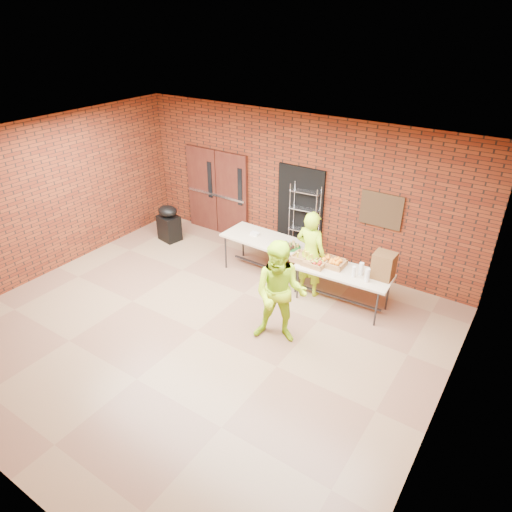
{
  "coord_description": "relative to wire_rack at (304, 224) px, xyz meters",
  "views": [
    {
      "loc": [
        4.46,
        -4.78,
        5.06
      ],
      "look_at": [
        0.32,
        1.4,
        0.97
      ],
      "focal_mm": 32.0,
      "sensor_mm": 36.0,
      "label": 1
    }
  ],
  "objects": [
    {
      "name": "basket_oranges",
      "position": [
        1.19,
        -1.06,
        -0.09
      ],
      "size": [
        0.47,
        0.37,
        0.15
      ],
      "color": "#A57142",
      "rests_on": "table_right"
    },
    {
      "name": "coffee_dispenser",
      "position": [
        2.14,
        -0.96,
        0.09
      ],
      "size": [
        0.37,
        0.33,
        0.49
      ],
      "primitive_type": "cube",
      "color": "brown",
      "rests_on": "table_right"
    },
    {
      "name": "cup_stack_front",
      "position": [
        1.69,
        -1.23,
        -0.05
      ],
      "size": [
        0.07,
        0.07,
        0.21
      ],
      "primitive_type": "cylinder",
      "color": "silver",
      "rests_on": "table_right"
    },
    {
      "name": "basket_bananas",
      "position": [
        0.69,
        -1.2,
        -0.09
      ],
      "size": [
        0.49,
        0.38,
        0.15
      ],
      "color": "#A57142",
      "rests_on": "table_right"
    },
    {
      "name": "table_left",
      "position": [
        -0.34,
        -0.93,
        -0.15
      ],
      "size": [
        1.98,
        0.87,
        0.8
      ],
      "rotation": [
        0.0,
        0.0,
        -0.03
      ],
      "color": "tan",
      "rests_on": "room"
    },
    {
      "name": "room",
      "position": [
        -0.29,
        -3.32,
        0.71
      ],
      "size": [
        8.08,
        7.08,
        3.28
      ],
      "color": "brown",
      "rests_on": "ground"
    },
    {
      "name": "table_right",
      "position": [
        1.46,
        -1.13,
        -0.21
      ],
      "size": [
        1.83,
        0.84,
        0.74
      ],
      "rotation": [
        0.0,
        0.0,
        0.05
      ],
      "color": "tan",
      "rests_on": "room"
    },
    {
      "name": "napkin_box",
      "position": [
        -0.68,
        -0.91,
        -0.05
      ],
      "size": [
        0.18,
        0.12,
        0.06
      ],
      "primitive_type": "cube",
      "color": "silver",
      "rests_on": "table_left"
    },
    {
      "name": "covered_grill",
      "position": [
        -3.19,
        -0.92,
        -0.44
      ],
      "size": [
        0.56,
        0.49,
        0.89
      ],
      "rotation": [
        0.0,
        0.0,
        -0.19
      ],
      "color": "black",
      "rests_on": "room"
    },
    {
      "name": "cup_stack_back",
      "position": [
        1.78,
        -1.09,
        -0.03
      ],
      "size": [
        0.08,
        0.08,
        0.25
      ],
      "primitive_type": "cylinder",
      "color": "silver",
      "rests_on": "table_right"
    },
    {
      "name": "muffin_tray",
      "position": [
        0.24,
        -0.99,
        -0.04
      ],
      "size": [
        0.4,
        0.4,
        0.1
      ],
      "color": "#16541E",
      "rests_on": "table_left"
    },
    {
      "name": "bronze_plaque",
      "position": [
        1.61,
        0.13,
        0.66
      ],
      "size": [
        0.85,
        0.04,
        0.7
      ],
      "primitive_type": "cube",
      "color": "#382716",
      "rests_on": "room"
    },
    {
      "name": "basket_apples",
      "position": [
        0.91,
        -1.25,
        -0.1
      ],
      "size": [
        0.42,
        0.33,
        0.13
      ],
      "color": "#A57142",
      "rests_on": "table_right"
    },
    {
      "name": "cup_stack_mid",
      "position": [
        1.96,
        -1.25,
        -0.02
      ],
      "size": [
        0.09,
        0.09,
        0.26
      ],
      "primitive_type": "cylinder",
      "color": "silver",
      "rests_on": "table_right"
    },
    {
      "name": "volunteer_man",
      "position": [
        1.02,
        -2.69,
        0.04
      ],
      "size": [
        1.09,
        0.97,
        1.85
      ],
      "primitive_type": "imported",
      "rotation": [
        0.0,
        0.0,
        0.36
      ],
      "color": "#ACE219",
      "rests_on": "room"
    },
    {
      "name": "wire_rack",
      "position": [
        0.0,
        0.0,
        0.0
      ],
      "size": [
        0.67,
        0.28,
        1.78
      ],
      "primitive_type": null,
      "rotation": [
        0.0,
        0.0,
        0.1
      ],
      "color": "#AEAEB5",
      "rests_on": "room"
    },
    {
      "name": "dark_doorway",
      "position": [
        -0.19,
        0.14,
        0.16
      ],
      "size": [
        1.1,
        0.06,
        2.1
      ],
      "primitive_type": "cube",
      "color": "black",
      "rests_on": "room"
    },
    {
      "name": "volunteer_woman",
      "position": [
        0.74,
        -1.11,
        -0.02
      ],
      "size": [
        0.67,
        0.47,
        1.75
      ],
      "primitive_type": "imported",
      "rotation": [
        0.0,
        0.0,
        3.06
      ],
      "color": "#ACE219",
      "rests_on": "room"
    },
    {
      "name": "double_doors",
      "position": [
        -2.49,
        0.12,
        0.16
      ],
      "size": [
        1.78,
        0.12,
        2.1
      ],
      "color": "#482014",
      "rests_on": "room"
    }
  ]
}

